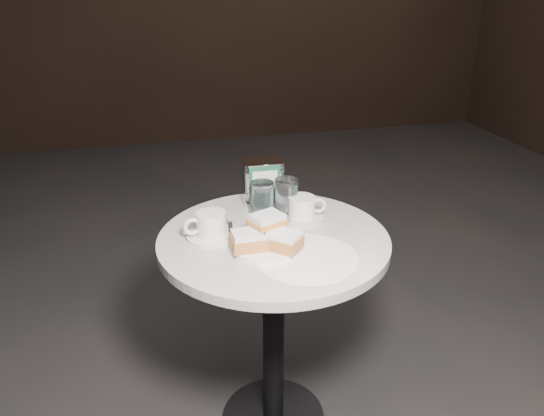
{
  "coord_description": "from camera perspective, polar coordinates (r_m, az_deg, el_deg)",
  "views": [
    {
      "loc": [
        -0.35,
        -1.38,
        1.48
      ],
      "look_at": [
        0.0,
        0.02,
        0.83
      ],
      "focal_mm": 35.0,
      "sensor_mm": 36.0,
      "label": 1
    }
  ],
  "objects": [
    {
      "name": "cafe_table",
      "position": [
        1.7,
        0.16,
        -9.0
      ],
      "size": [
        0.7,
        0.7,
        0.74
      ],
      "color": "black",
      "rests_on": "ground"
    },
    {
      "name": "sugar_spill",
      "position": [
        1.49,
        3.74,
        -5.32
      ],
      "size": [
        0.36,
        0.36,
        0.0
      ],
      "primitive_type": "cylinder",
      "rotation": [
        0.0,
        0.0,
        0.28
      ],
      "color": "white",
      "rests_on": "cafe_table"
    },
    {
      "name": "beignet_plate",
      "position": [
        1.51,
        -0.65,
        -3.3
      ],
      "size": [
        0.24,
        0.24,
        0.1
      ],
      "rotation": [
        0.0,
        0.0,
        -0.29
      ],
      "color": "white",
      "rests_on": "cafe_table"
    },
    {
      "name": "coffee_cup_left",
      "position": [
        1.59,
        -6.58,
        -2.03
      ],
      "size": [
        0.17,
        0.17,
        0.08
      ],
      "rotation": [
        0.0,
        0.0,
        0.12
      ],
      "color": "silver",
      "rests_on": "cafe_table"
    },
    {
      "name": "coffee_cup_right",
      "position": [
        1.7,
        3.24,
        -0.15
      ],
      "size": [
        0.16,
        0.16,
        0.08
      ],
      "rotation": [
        0.0,
        0.0,
        -0.12
      ],
      "color": "beige",
      "rests_on": "cafe_table"
    },
    {
      "name": "water_glass_left",
      "position": [
        1.7,
        -1.07,
        0.85
      ],
      "size": [
        0.1,
        0.1,
        0.12
      ],
      "rotation": [
        0.0,
        0.0,
        -0.41
      ],
      "color": "silver",
      "rests_on": "cafe_table"
    },
    {
      "name": "water_glass_right",
      "position": [
        1.72,
        1.55,
        1.12
      ],
      "size": [
        0.1,
        0.1,
        0.12
      ],
      "rotation": [
        0.0,
        0.0,
        0.33
      ],
      "color": "silver",
      "rests_on": "cafe_table"
    },
    {
      "name": "napkin_dispenser",
      "position": [
        1.81,
        -1.07,
        2.91
      ],
      "size": [
        0.14,
        0.12,
        0.15
      ],
      "rotation": [
        0.0,
        0.0,
        -0.05
      ],
      "color": "white",
      "rests_on": "cafe_table"
    }
  ]
}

